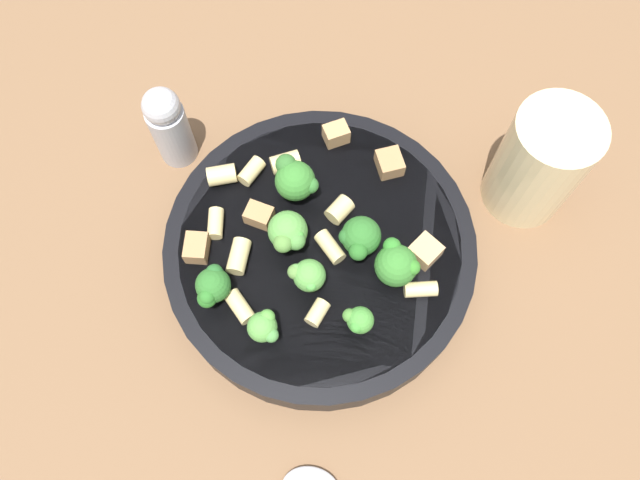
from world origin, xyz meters
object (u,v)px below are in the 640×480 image
Objects in this scene: broccoli_floret_7 at (359,320)px; rigatoni_0 at (317,313)px; broccoli_floret_2 at (396,264)px; broccoli_floret_5 at (265,328)px; broccoli_floret_0 at (308,276)px; rigatoni_2 at (240,307)px; rigatoni_5 at (421,289)px; rigatoni_8 at (332,244)px; rigatoni_4 at (251,171)px; broccoli_floret_4 at (295,179)px; chicken_chunk_2 at (390,163)px; broccoli_floret_6 at (288,233)px; chicken_chunk_0 at (425,251)px; broccoli_floret_3 at (360,237)px; chicken_chunk_1 at (259,215)px; rigatoni_7 at (285,162)px; chicken_chunk_4 at (336,134)px; drinking_glass at (536,168)px; rigatoni_9 at (216,223)px; pepper_shaker at (169,125)px; broccoli_floret_1 at (212,286)px; pasta_bowl at (320,251)px; rigatoni_3 at (222,175)px; rigatoni_1 at (239,256)px; chicken_chunk_3 at (197,248)px.

rigatoni_0 is at bearing 103.80° from broccoli_floret_7.
broccoli_floret_5 is at bearing 146.67° from broccoli_floret_2.
broccoli_floret_7 is (-0.01, -0.05, -0.00)m from broccoli_floret_0.
rigatoni_2 is 1.03× the size of rigatoni_5.
rigatoni_4 is at bearing 76.12° from rigatoni_8.
chicken_chunk_2 is at bearing -42.39° from broccoli_floret_4.
broccoli_floret_6 is (-0.02, 0.09, 0.00)m from broccoli_floret_2.
chicken_chunk_0 reaches higher than rigatoni_5.
broccoli_floret_3 is (0.05, -0.02, 0.00)m from broccoli_floret_0.
broccoli_floret_6 is 0.12m from chicken_chunk_0.
broccoli_floret_0 is at bearing -113.76° from chicken_chunk_1.
broccoli_floret_3 is 0.12m from rigatoni_4.
broccoli_floret_4 is (0.02, 0.11, 0.00)m from broccoli_floret_2.
rigatoni_7 is (0.13, 0.04, 0.00)m from rigatoni_2.
broccoli_floret_0 is 0.84× the size of broccoli_floret_3.
chicken_chunk_4 reaches higher than rigatoni_5.
drinking_glass reaches higher than broccoli_floret_3.
broccoli_floret_5 is 0.11m from rigatoni_9.
pepper_shaker is at bearing 57.05° from broccoli_floret_5.
chicken_chunk_4 is (0.07, -0.05, 0.00)m from rigatoni_4.
rigatoni_5 is at bearing -97.48° from broccoli_floret_2.
broccoli_floret_3 is at bearing -169.83° from chicken_chunk_2.
broccoli_floret_4 is 0.05m from rigatoni_4.
rigatoni_7 is at bearing 72.99° from broccoli_floret_2.
broccoli_floret_6 is at bearing -104.57° from pepper_shaker.
chicken_chunk_0 is at bearing -86.66° from rigatoni_4.
pasta_bowl is at bearing -31.96° from broccoli_floret_1.
pepper_shaker reaches higher than broccoli_floret_6.
rigatoni_2 and rigatoni_8 have the same top height.
rigatoni_2 is 0.13m from rigatoni_4.
rigatoni_3 is at bearing 64.67° from rigatoni_0.
rigatoni_4 is 0.93× the size of rigatoni_5.
broccoli_floret_6 is 0.09m from broccoli_floret_7.
broccoli_floret_3 is 0.09m from chicken_chunk_1.
rigatoni_4 is at bearing 72.79° from pasta_bowl.
rigatoni_1 is 1.29× the size of chicken_chunk_0.
rigatoni_2 is (-0.04, -0.03, -0.00)m from rigatoni_1.
broccoli_floret_4 is 0.13m from broccoli_floret_5.
broccoli_floret_1 reaches higher than pasta_bowl.
broccoli_floret_5 is at bearing -178.44° from pasta_bowl.
broccoli_floret_0 is 0.05m from broccoli_floret_3.
broccoli_floret_6 is at bearing 68.42° from broccoli_floret_7.
broccoli_floret_7 is at bearing -85.49° from chicken_chunk_3.
broccoli_floret_3 reaches higher than rigatoni_8.
chicken_chunk_2 reaches higher than rigatoni_5.
broccoli_floret_4 is 0.07m from rigatoni_3.
pasta_bowl is at bearing 1.56° from broccoli_floret_5.
pasta_bowl is 0.05m from broccoli_floret_0.
broccoli_floret_4 is at bearing -34.10° from rigatoni_9.
chicken_chunk_1 is 0.25m from drinking_glass.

